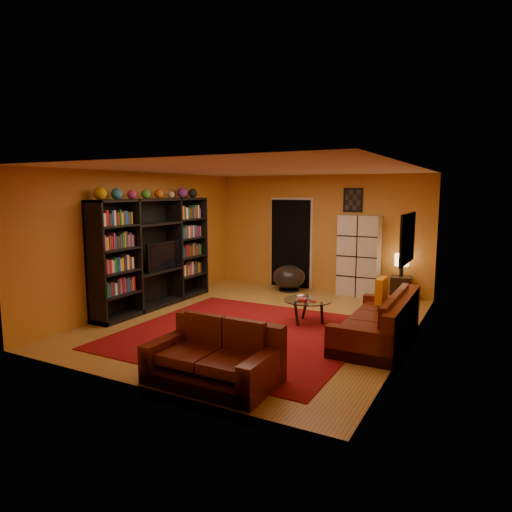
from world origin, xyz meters
The scene contains 20 objects.
floor centered at (0.00, 0.00, 0.00)m, with size 6.00×6.00×0.00m, color olive.
ceiling centered at (0.00, 0.00, 2.60)m, with size 6.00×6.00×0.00m, color white.
wall_back centered at (0.00, 3.00, 1.30)m, with size 6.00×6.00×0.00m, color #BE7729.
wall_front centered at (0.00, -3.00, 1.30)m, with size 6.00×6.00×0.00m, color #BE7729.
wall_left centered at (-2.50, 0.00, 1.30)m, with size 6.00×6.00×0.00m, color #BE7729.
wall_right centered at (2.50, 0.00, 1.30)m, with size 6.00×6.00×0.00m, color #BE7729.
rug centered at (0.10, -0.70, 0.01)m, with size 3.60×3.60×0.01m, color #5E0A0D.
doorway centered at (-0.70, 2.96, 1.02)m, with size 0.95×0.10×2.04m, color black.
wall_art_right centered at (2.48, -0.30, 1.60)m, with size 0.03×1.00×0.70m, color black.
wall_art_back centered at (0.75, 2.98, 2.05)m, with size 0.42×0.03×0.52m, color black.
entertainment_unit centered at (-2.27, 0.00, 1.05)m, with size 0.45×3.00×2.10m, color black.
tv centered at (-2.23, 0.09, 0.99)m, with size 0.13×0.95×0.55m, color black.
sofa centered at (2.14, -0.04, 0.28)m, with size 0.93×2.23×0.85m.
loveseat centered at (0.71, -2.42, 0.28)m, with size 1.51×0.91×0.85m.
throw_pillow centered at (1.95, 0.63, 0.63)m, with size 0.12×0.42×0.42m, color orange.
coffee_table centered at (0.79, 0.31, 0.37)m, with size 0.81×0.81×0.40m.
storage_cabinet centered at (0.97, 2.80, 0.87)m, with size 0.87×0.39×1.73m, color beige.
bowl_chair centered at (-0.53, 2.50, 0.31)m, with size 0.72×0.72×0.59m.
side_table centered at (1.88, 2.75, 0.25)m, with size 0.40×0.40×0.50m, color black.
table_lamp centered at (1.88, 2.75, 0.83)m, with size 0.28×0.28×0.47m.
Camera 1 is at (3.57, -6.79, 2.26)m, focal length 32.00 mm.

